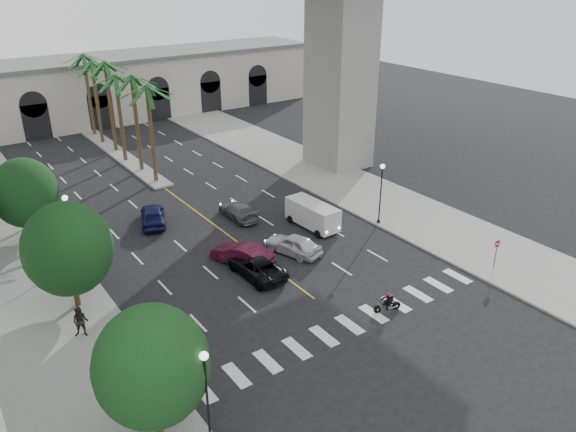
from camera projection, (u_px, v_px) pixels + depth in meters
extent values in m
plane|color=black|center=(334.00, 313.00, 35.40)|extent=(140.00, 140.00, 0.00)
cube|color=gray|center=(28.00, 282.00, 38.68)|extent=(8.00, 100.00, 0.15)
cube|color=gray|center=(355.00, 189.00, 54.37)|extent=(8.00, 100.00, 0.15)
cube|color=gray|center=(121.00, 155.00, 63.62)|extent=(2.00, 24.00, 0.20)
cube|color=beige|center=(72.00, 94.00, 74.64)|extent=(70.00, 10.00, 8.00)
cube|color=slate|center=(67.00, 62.00, 72.87)|extent=(71.00, 10.50, 0.50)
cube|color=gray|center=(341.00, 67.00, 57.11)|extent=(5.00, 6.00, 20.80)
cylinder|color=#47331E|center=(152.00, 136.00, 54.25)|extent=(0.40, 0.40, 9.50)
cylinder|color=#47331E|center=(137.00, 126.00, 57.21)|extent=(0.40, 0.40, 9.80)
cylinder|color=#47331E|center=(121.00, 120.00, 60.13)|extent=(0.40, 0.40, 9.30)
cylinder|color=#47331E|center=(111.00, 109.00, 63.12)|extent=(0.40, 0.40, 10.10)
cylinder|color=#47331E|center=(97.00, 104.00, 66.07)|extent=(0.40, 0.40, 9.60)
cylinder|color=#47331E|center=(89.00, 96.00, 69.14)|extent=(0.40, 0.40, 9.90)
cylinder|color=#382616|center=(158.00, 415.00, 25.88)|extent=(0.36, 0.36, 2.34)
ellipsoid|color=black|center=(152.00, 366.00, 24.69)|extent=(5.20, 5.20, 5.72)
cylinder|color=#382616|center=(76.00, 291.00, 35.53)|extent=(0.36, 0.36, 2.45)
ellipsoid|color=black|center=(68.00, 249.00, 34.28)|extent=(5.44, 5.44, 5.98)
cylinder|color=#382616|center=(31.00, 225.00, 44.49)|extent=(0.36, 0.36, 2.27)
ellipsoid|color=black|center=(25.00, 193.00, 43.34)|extent=(5.04, 5.04, 5.54)
cylinder|color=black|center=(208.00, 403.00, 24.64)|extent=(0.11, 0.11, 5.00)
sphere|color=white|center=(204.00, 356.00, 23.58)|extent=(0.40, 0.40, 0.40)
cylinder|color=black|center=(76.00, 260.00, 41.26)|extent=(0.28, 0.28, 0.36)
cylinder|color=black|center=(71.00, 231.00, 40.25)|extent=(0.11, 0.11, 5.00)
sphere|color=white|center=(65.00, 198.00, 39.19)|extent=(0.40, 0.40, 0.40)
cylinder|color=black|center=(378.00, 222.00, 47.24)|extent=(0.28, 0.28, 0.36)
cylinder|color=black|center=(380.00, 196.00, 46.23)|extent=(0.11, 0.11, 5.00)
sphere|color=white|center=(383.00, 166.00, 45.17)|extent=(0.40, 0.40, 0.40)
cylinder|color=black|center=(186.00, 385.00, 26.90)|extent=(0.10, 0.10, 3.50)
cube|color=black|center=(184.00, 360.00, 26.28)|extent=(0.25, 0.18, 0.80)
cylinder|color=black|center=(153.00, 342.00, 29.88)|extent=(0.10, 0.10, 3.50)
cube|color=black|center=(150.00, 319.00, 29.25)|extent=(0.25, 0.18, 0.80)
cylinder|color=black|center=(378.00, 309.00, 35.31)|extent=(0.55, 0.24, 0.55)
cylinder|color=black|center=(396.00, 305.00, 35.70)|extent=(0.55, 0.24, 0.55)
cube|color=silver|center=(388.00, 306.00, 35.49)|extent=(0.42, 0.35, 0.24)
cube|color=black|center=(386.00, 303.00, 35.34)|extent=(0.54, 0.34, 0.18)
cube|color=black|center=(392.00, 302.00, 35.48)|extent=(0.46, 0.33, 0.11)
cylinder|color=black|center=(381.00, 301.00, 35.15)|extent=(0.17, 0.49, 0.03)
cube|color=black|center=(389.00, 298.00, 35.27)|extent=(0.33, 0.40, 0.48)
cube|color=black|center=(391.00, 297.00, 35.29)|extent=(0.20, 0.30, 0.35)
sphere|color=red|center=(388.00, 295.00, 35.10)|extent=(0.24, 0.24, 0.24)
imported|color=silver|center=(293.00, 244.00, 42.27)|extent=(3.18, 4.90, 1.55)
imported|color=#4B0F25|center=(242.00, 254.00, 40.78)|extent=(3.48, 5.13, 1.60)
imported|color=black|center=(256.00, 266.00, 39.36)|extent=(2.51, 5.15, 1.41)
imported|color=#5B5B5F|center=(238.00, 211.00, 48.17)|extent=(2.01, 4.73, 1.36)
imported|color=#0F1448|center=(153.00, 215.00, 46.99)|extent=(3.50, 5.18, 1.64)
cube|color=silver|center=(312.00, 214.00, 46.29)|extent=(2.13, 5.13, 1.87)
cube|color=black|center=(332.00, 221.00, 44.49)|extent=(1.74, 0.33, 0.79)
cylinder|color=black|center=(318.00, 234.00, 44.89)|extent=(0.30, 0.67, 0.65)
cylinder|color=black|center=(335.00, 228.00, 45.89)|extent=(0.30, 0.67, 0.65)
cylinder|color=black|center=(291.00, 219.00, 47.43)|extent=(0.30, 0.67, 0.65)
cylinder|color=black|center=(307.00, 214.00, 48.42)|extent=(0.30, 0.67, 0.65)
imported|color=black|center=(136.00, 336.00, 31.67)|extent=(0.65, 0.47, 1.65)
imported|color=black|center=(81.00, 322.00, 32.64)|extent=(1.18, 1.10, 1.93)
cylinder|color=black|center=(496.00, 255.00, 40.05)|extent=(0.05, 0.05, 2.24)
cylinder|color=#B50C0F|center=(498.00, 244.00, 39.68)|extent=(0.56, 0.08, 0.56)
cube|color=silver|center=(498.00, 244.00, 39.68)|extent=(0.43, 0.06, 0.09)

